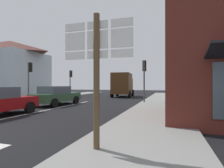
{
  "coord_description": "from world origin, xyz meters",
  "views": [
    {
      "loc": [
        7.29,
        -3.69,
        1.59
      ],
      "look_at": [
        2.01,
        13.27,
        1.66
      ],
      "focal_mm": 29.33,
      "sensor_mm": 36.0,
      "label": 1
    }
  ],
  "objects_px": {
    "sedan_far": "(56,95)",
    "traffic_light_far_left": "(71,77)",
    "delivery_truck": "(123,84)",
    "route_sign_post": "(97,66)",
    "traffic_light_near_right": "(144,72)",
    "traffic_light_near_left": "(30,73)"
  },
  "relations": [
    {
      "from": "sedan_far",
      "to": "delivery_truck",
      "type": "bearing_deg",
      "value": 76.61
    },
    {
      "from": "sedan_far",
      "to": "route_sign_post",
      "type": "xyz_separation_m",
      "value": [
        6.8,
        -8.4,
        1.24
      ]
    },
    {
      "from": "sedan_far",
      "to": "traffic_light_near_left",
      "type": "distance_m",
      "value": 5.07
    },
    {
      "from": "traffic_light_near_left",
      "to": "sedan_far",
      "type": "bearing_deg",
      "value": -24.54
    },
    {
      "from": "traffic_light_near_right",
      "to": "traffic_light_near_left",
      "type": "xyz_separation_m",
      "value": [
        -10.65,
        -1.28,
        0.05
      ]
    },
    {
      "from": "delivery_truck",
      "to": "traffic_light_near_right",
      "type": "xyz_separation_m",
      "value": [
        3.8,
        -7.71,
        1.03
      ]
    },
    {
      "from": "traffic_light_far_left",
      "to": "traffic_light_near_left",
      "type": "height_order",
      "value": "traffic_light_near_left"
    },
    {
      "from": "delivery_truck",
      "to": "route_sign_post",
      "type": "xyz_separation_m",
      "value": [
        4.2,
        -19.33,
        0.35
      ]
    },
    {
      "from": "sedan_far",
      "to": "traffic_light_far_left",
      "type": "relative_size",
      "value": 1.23
    },
    {
      "from": "delivery_truck",
      "to": "route_sign_post",
      "type": "height_order",
      "value": "route_sign_post"
    },
    {
      "from": "delivery_truck",
      "to": "traffic_light_far_left",
      "type": "distance_m",
      "value": 7.06
    },
    {
      "from": "sedan_far",
      "to": "traffic_light_near_right",
      "type": "height_order",
      "value": "traffic_light_near_right"
    },
    {
      "from": "delivery_truck",
      "to": "traffic_light_near_left",
      "type": "distance_m",
      "value": 11.36
    },
    {
      "from": "route_sign_post",
      "to": "traffic_light_near_left",
      "type": "relative_size",
      "value": 0.87
    },
    {
      "from": "sedan_far",
      "to": "route_sign_post",
      "type": "height_order",
      "value": "route_sign_post"
    },
    {
      "from": "sedan_far",
      "to": "traffic_light_near_right",
      "type": "relative_size",
      "value": 1.19
    },
    {
      "from": "route_sign_post",
      "to": "traffic_light_near_right",
      "type": "distance_m",
      "value": 11.64
    },
    {
      "from": "delivery_truck",
      "to": "traffic_light_near_left",
      "type": "height_order",
      "value": "traffic_light_near_left"
    },
    {
      "from": "traffic_light_far_left",
      "to": "delivery_truck",
      "type": "bearing_deg",
      "value": 11.64
    },
    {
      "from": "delivery_truck",
      "to": "traffic_light_near_left",
      "type": "xyz_separation_m",
      "value": [
        -6.85,
        -8.99,
        1.08
      ]
    },
    {
      "from": "delivery_truck",
      "to": "traffic_light_near_left",
      "type": "bearing_deg",
      "value": -127.29
    },
    {
      "from": "route_sign_post",
      "to": "traffic_light_near_left",
      "type": "distance_m",
      "value": 15.15
    }
  ]
}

